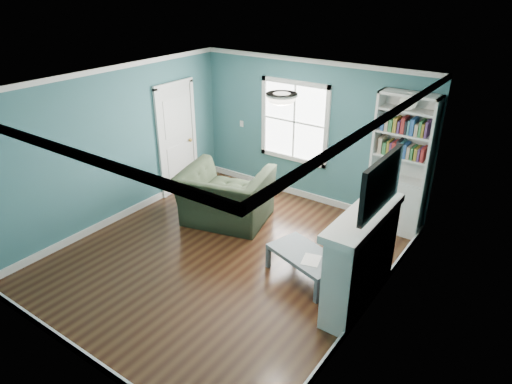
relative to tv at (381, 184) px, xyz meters
The scene contains 13 objects.
floor 2.80m from the tv, behind, with size 5.00×5.00×0.00m, color black.
room_walls 2.21m from the tv, behind, with size 5.00×5.00×5.00m.
trim 2.26m from the tv, behind, with size 4.50×5.00×2.60m.
window 3.40m from the tv, 137.57° to the left, with size 1.40×0.06×1.50m.
bookshelf 2.29m from the tv, 101.57° to the left, with size 0.90×0.35×2.31m.
fireplace 1.10m from the tv, behind, with size 0.44×1.58×1.30m.
tv is the anchor object (origin of this frame).
door 4.63m from the tv, 164.80° to the left, with size 0.12×0.98×2.17m.
ceiling_fixture 1.54m from the tv, behind, with size 0.38×0.38×0.15m.
light_switch 4.38m from the tv, 148.30° to the left, with size 0.08×0.01×0.12m, color white.
recliner 3.16m from the tv, 166.33° to the left, with size 1.43×0.93×1.25m, color black.
coffee_table 1.68m from the tv, behind, with size 1.19×0.87×0.39m.
paper_sheet 1.56m from the tv, behind, with size 0.23×0.29×0.00m, color white.
Camera 1 is at (3.74, -4.47, 3.89)m, focal length 32.00 mm.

